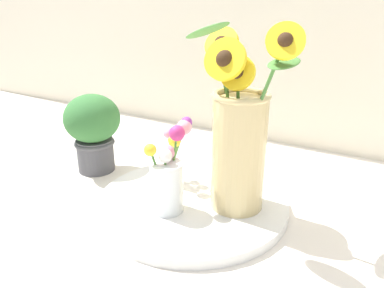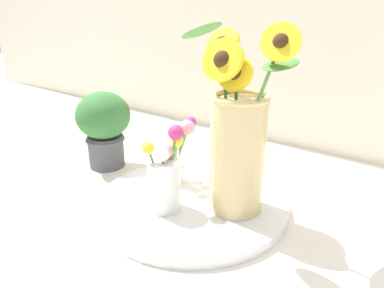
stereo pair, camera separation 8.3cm
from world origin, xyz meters
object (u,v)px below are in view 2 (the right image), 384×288
Objects in this scene: potted_plant at (104,125)px; vase_bulb_right at (177,156)px; mason_jar_sunflowers at (237,143)px; vase_small_center at (165,178)px; serving_tray at (192,203)px.

vase_bulb_right is at bearing 0.79° from potted_plant.
mason_jar_sunflowers is 2.17× the size of vase_small_center.
mason_jar_sunflowers is (0.10, 0.02, 0.17)m from serving_tray.
potted_plant is (-0.32, 0.11, 0.03)m from vase_small_center.
vase_bulb_right is 0.27m from potted_plant.
serving_tray is 0.20m from mason_jar_sunflowers.
mason_jar_sunflowers is 1.86× the size of potted_plant.
serving_tray is 2.01× the size of potted_plant.
mason_jar_sunflowers is at bearing -7.24° from vase_bulb_right.
vase_bulb_right is (-0.06, 0.11, -0.00)m from vase_small_center.
vase_bulb_right is at bearing 149.79° from serving_tray.
potted_plant reaches higher than vase_bulb_right.
mason_jar_sunflowers is at bearing 13.29° from serving_tray.
mason_jar_sunflowers is at bearing 36.02° from vase_small_center.
mason_jar_sunflowers reaches higher than serving_tray.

